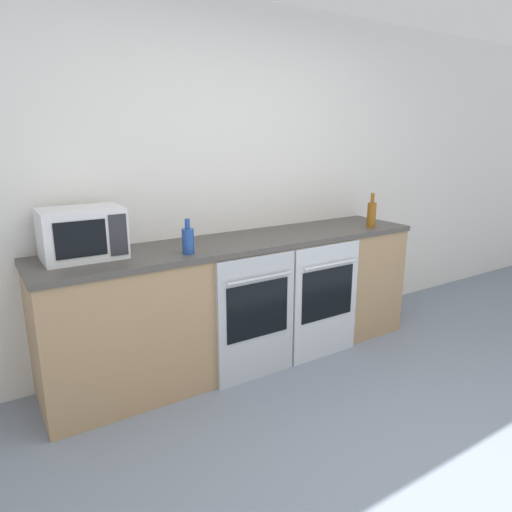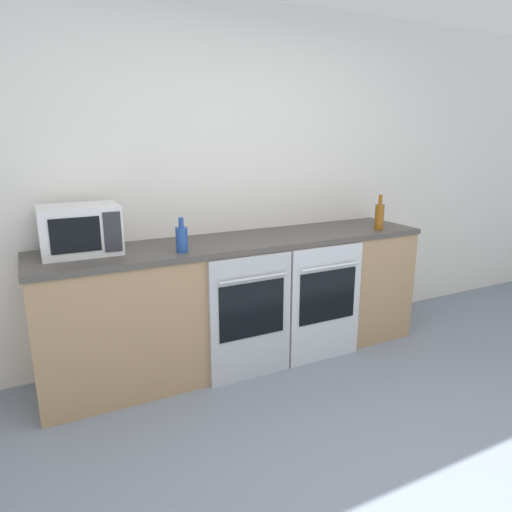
# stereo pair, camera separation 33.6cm
# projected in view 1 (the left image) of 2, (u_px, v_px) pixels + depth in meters

# --- Properties ---
(ground_plane) EXTENTS (16.00, 16.00, 0.00)m
(ground_plane) POSITION_uv_depth(u_px,v_px,m) (437.00, 505.00, 2.10)
(ground_plane) COLOR gray
(wall_back) EXTENTS (10.00, 0.06, 2.60)m
(wall_back) POSITION_uv_depth(u_px,v_px,m) (220.00, 183.00, 3.43)
(wall_back) COLOR silver
(wall_back) RESTS_ON ground_plane
(counter_back) EXTENTS (2.87, 0.61, 0.93)m
(counter_back) POSITION_uv_depth(u_px,v_px,m) (243.00, 300.00, 3.38)
(counter_back) COLOR tan
(counter_back) RESTS_ON ground_plane
(oven_left) EXTENTS (0.60, 0.06, 0.88)m
(oven_left) POSITION_uv_depth(u_px,v_px,m) (257.00, 318.00, 3.09)
(oven_left) COLOR #B7BABF
(oven_left) RESTS_ON ground_plane
(oven_right) EXTENTS (0.60, 0.06, 0.88)m
(oven_right) POSITION_uv_depth(u_px,v_px,m) (326.00, 301.00, 3.41)
(oven_right) COLOR silver
(oven_right) RESTS_ON ground_plane
(microwave) EXTENTS (0.47, 0.33, 0.31)m
(microwave) POSITION_uv_depth(u_px,v_px,m) (82.00, 233.00, 2.72)
(microwave) COLOR silver
(microwave) RESTS_ON counter_back
(bottle_amber) EXTENTS (0.07, 0.07, 0.28)m
(bottle_amber) POSITION_uv_depth(u_px,v_px,m) (372.00, 214.00, 3.69)
(bottle_amber) COLOR #8C5114
(bottle_amber) RESTS_ON counter_back
(bottle_blue) EXTENTS (0.08, 0.08, 0.22)m
(bottle_blue) POSITION_uv_depth(u_px,v_px,m) (188.00, 240.00, 2.85)
(bottle_blue) COLOR #234793
(bottle_blue) RESTS_ON counter_back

